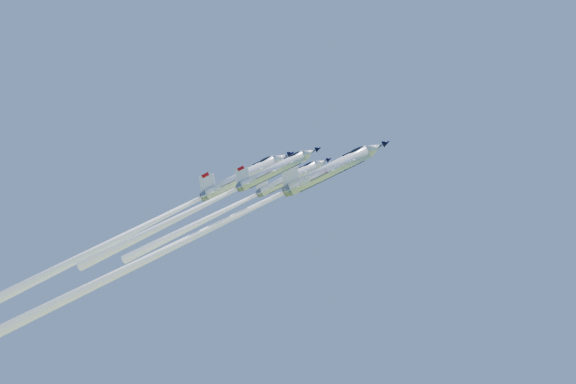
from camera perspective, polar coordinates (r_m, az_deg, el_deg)
The scene contains 4 objects.
jet_lead at distance 106.23m, azimuth -8.71°, elevation -4.09°, with size 50.59×26.95×52.48m.
jet_left at distance 112.85m, azimuth -5.14°, elevation -1.38°, with size 29.47×15.61×26.08m.
jet_right at distance 97.33m, azimuth -7.56°, elevation -1.19°, with size 29.44×15.60×26.25m.
jet_slot at distance 108.67m, azimuth -12.80°, elevation -3.04°, with size 40.68×21.62×39.46m.
Camera 1 is at (53.93, -84.83, 89.28)m, focal length 40.00 mm.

